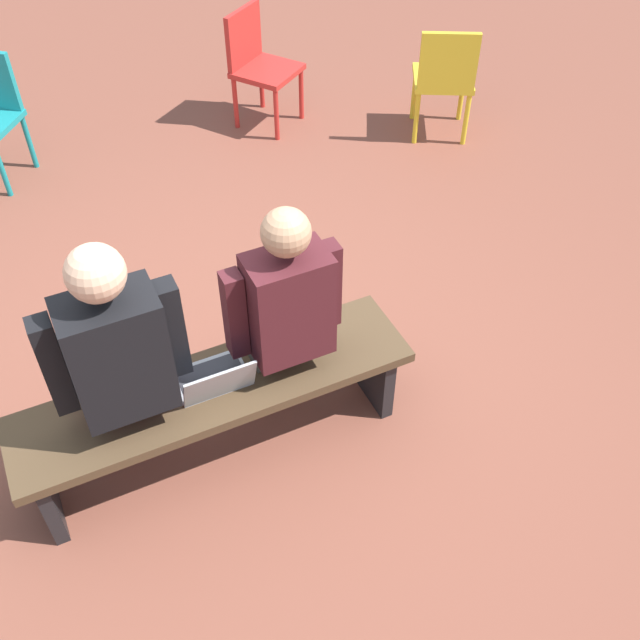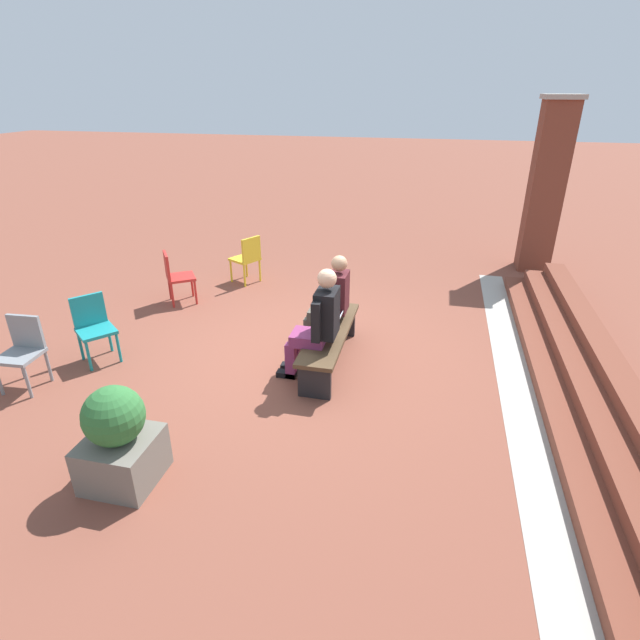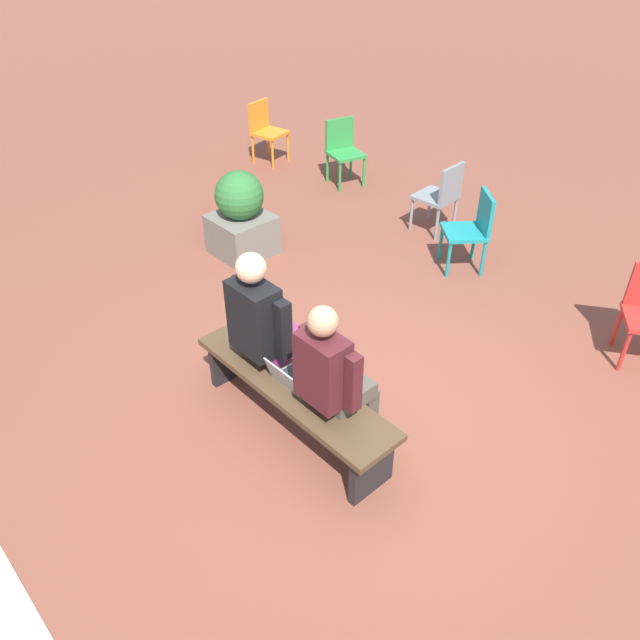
{
  "view_description": "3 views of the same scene",
  "coord_description": "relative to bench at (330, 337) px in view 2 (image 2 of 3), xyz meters",
  "views": [
    {
      "loc": [
        0.65,
        2.47,
        2.96
      ],
      "look_at": [
        -0.19,
        0.71,
        1.04
      ],
      "focal_mm": 42.0,
      "sensor_mm": 36.0,
      "label": 1
    },
    {
      "loc": [
        5.53,
        1.46,
        3.19
      ],
      "look_at": [
        0.28,
        0.24,
        0.65
      ],
      "focal_mm": 28.0,
      "sensor_mm": 36.0,
      "label": 2
    },
    {
      "loc": [
        -2.48,
        2.47,
        3.44
      ],
      "look_at": [
        0.18,
        0.03,
        0.84
      ],
      "focal_mm": 35.0,
      "sensor_mm": 36.0,
      "label": 3
    }
  ],
  "objects": [
    {
      "name": "brick_pillar_left_of_steps",
      "position": [
        -4.42,
        3.02,
        1.19
      ],
      "size": [
        0.64,
        0.64,
        3.06
      ],
      "color": "brown",
      "rests_on": "ground"
    },
    {
      "name": "person_adult",
      "position": [
        0.36,
        -0.07,
        0.38
      ],
      "size": [
        0.56,
        0.71,
        1.38
      ],
      "color": "#7F2D5B",
      "rests_on": "ground"
    },
    {
      "name": "plastic_chair_far_left",
      "position": [
        0.56,
        -2.9,
        0.13
      ],
      "size": [
        0.59,
        0.59,
        0.84
      ],
      "color": "teal",
      "rests_on": "ground"
    },
    {
      "name": "bench",
      "position": [
        0.0,
        0.0,
        0.0
      ],
      "size": [
        1.8,
        0.44,
        0.45
      ],
      "color": "#4C3823",
      "rests_on": "ground"
    },
    {
      "name": "ground_plane",
      "position": [
        -0.15,
        -0.33,
        -0.35
      ],
      "size": [
        60.0,
        60.0,
        0.0
      ],
      "primitive_type": "plane",
      "color": "brown"
    },
    {
      "name": "plastic_chair_near_bench_right",
      "position": [
        -2.45,
        -1.99,
        0.13
      ],
      "size": [
        0.57,
        0.57,
        0.84
      ],
      "color": "gold",
      "rests_on": "ground"
    },
    {
      "name": "laptop",
      "position": [
        -0.0,
        0.01,
        0.15
      ],
      "size": [
        0.32,
        0.29,
        0.21
      ],
      "color": "#9EA0A5",
      "rests_on": "bench"
    },
    {
      "name": "person_student",
      "position": [
        -0.36,
        -0.07,
        0.35
      ],
      "size": [
        0.52,
        0.65,
        1.3
      ],
      "color": "#4C473D",
      "rests_on": "ground"
    },
    {
      "name": "plastic_chair_mid_courtyard",
      "position": [
        1.28,
        -3.3,
        0.13
      ],
      "size": [
        0.45,
        0.45,
        0.84
      ],
      "color": "gray",
      "rests_on": "ground"
    },
    {
      "name": "concrete_strip",
      "position": [
        0.0,
        2.24,
        -0.35
      ],
      "size": [
        7.55,
        0.4,
        0.01
      ],
      "primitive_type": "cube",
      "color": "#A8A399",
      "rests_on": "ground"
    },
    {
      "name": "plastic_chair_by_pillar",
      "position": [
        -1.34,
        -2.78,
        0.13
      ],
      "size": [
        0.59,
        0.59,
        0.84
      ],
      "color": "red",
      "rests_on": "ground"
    },
    {
      "name": "brick_steps",
      "position": [
        -0.0,
        2.99,
        -0.18
      ],
      "size": [
        6.75,
        0.9,
        0.45
      ],
      "color": "brown",
      "rests_on": "ground"
    },
    {
      "name": "planter",
      "position": [
        2.43,
        -1.34,
        0.08
      ],
      "size": [
        0.6,
        0.6,
        0.94
      ],
      "color": "#6B665B",
      "rests_on": "ground"
    }
  ]
}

